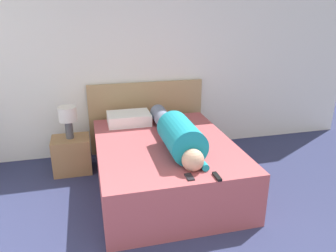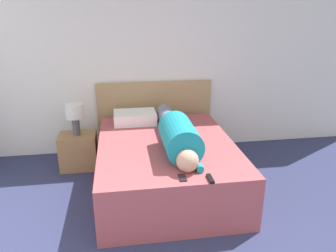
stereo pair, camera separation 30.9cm
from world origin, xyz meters
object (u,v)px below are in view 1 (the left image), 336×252
(nightstand, at_px, (72,155))
(person_lying, at_px, (177,134))
(bed, at_px, (165,165))
(table_lamp, at_px, (68,117))
(tv_remote, at_px, (217,176))
(pillow_near_headboard, at_px, (129,118))
(cell_phone, at_px, (189,177))

(nightstand, xyz_separation_m, person_lying, (1.16, -0.83, 0.49))
(bed, xyz_separation_m, table_lamp, (-1.06, 0.67, 0.46))
(bed, relative_size, person_lying, 1.19)
(nightstand, height_order, person_lying, person_lying)
(tv_remote, bearing_deg, nightstand, 130.18)
(nightstand, relative_size, tv_remote, 3.13)
(table_lamp, distance_m, pillow_near_headboard, 0.76)
(person_lying, height_order, pillow_near_headboard, person_lying)
(nightstand, bearing_deg, tv_remote, -49.82)
(pillow_near_headboard, relative_size, tv_remote, 3.65)
(nightstand, distance_m, cell_phone, 1.89)
(table_lamp, relative_size, tv_remote, 2.71)
(pillow_near_headboard, bearing_deg, table_lamp, -175.83)
(person_lying, distance_m, pillow_near_headboard, 0.98)
(tv_remote, bearing_deg, pillow_near_headboard, 109.39)
(nightstand, distance_m, pillow_near_headboard, 0.86)
(bed, relative_size, pillow_near_headboard, 3.56)
(table_lamp, xyz_separation_m, person_lying, (1.16, -0.83, -0.02))
(nightstand, relative_size, table_lamp, 1.16)
(bed, bearing_deg, tv_remote, -73.69)
(cell_phone, bearing_deg, pillow_near_headboard, 102.05)
(nightstand, xyz_separation_m, pillow_near_headboard, (0.75, 0.06, 0.41))
(table_lamp, bearing_deg, tv_remote, -49.82)
(bed, xyz_separation_m, nightstand, (-1.06, 0.67, -0.05))
(person_lying, relative_size, cell_phone, 12.59)
(tv_remote, bearing_deg, bed, 106.31)
(person_lying, height_order, cell_phone, person_lying)
(cell_phone, bearing_deg, nightstand, 125.81)
(pillow_near_headboard, bearing_deg, person_lying, -65.26)
(table_lamp, relative_size, cell_phone, 3.12)
(person_lying, bearing_deg, bed, 121.81)
(bed, distance_m, nightstand, 1.26)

